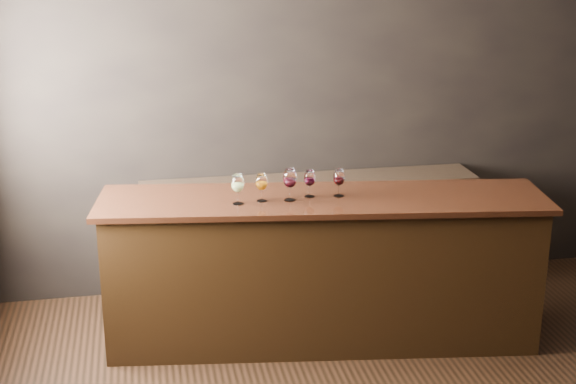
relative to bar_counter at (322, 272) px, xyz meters
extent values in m
cube|color=black|center=(0.09, 1.01, 0.90)|extent=(5.00, 0.02, 2.80)
cube|color=black|center=(0.00, 0.00, 0.00)|extent=(2.94, 1.01, 1.01)
cube|color=black|center=(0.00, 0.00, 0.52)|extent=(3.04, 1.09, 0.04)
cube|color=black|center=(0.08, 0.79, -0.04)|extent=(2.57, 0.40, 0.93)
cylinder|color=white|center=(-0.57, -0.03, 0.54)|extent=(0.07, 0.07, 0.00)
cylinder|color=white|center=(-0.57, -0.03, 0.58)|extent=(0.01, 0.01, 0.08)
ellipsoid|color=white|center=(-0.57, -0.03, 0.68)|extent=(0.08, 0.08, 0.12)
cylinder|color=white|center=(-0.57, -0.03, 0.73)|extent=(0.06, 0.06, 0.01)
ellipsoid|color=#E6E97A|center=(-0.57, -0.03, 0.66)|extent=(0.07, 0.07, 0.05)
cylinder|color=white|center=(-0.41, 0.00, 0.54)|extent=(0.07, 0.07, 0.00)
cylinder|color=white|center=(-0.41, 0.00, 0.58)|extent=(0.01, 0.01, 0.07)
ellipsoid|color=white|center=(-0.41, 0.00, 0.67)|extent=(0.08, 0.08, 0.11)
cylinder|color=white|center=(-0.41, 0.00, 0.72)|extent=(0.06, 0.06, 0.01)
ellipsoid|color=orange|center=(-0.41, 0.00, 0.65)|extent=(0.06, 0.06, 0.05)
cylinder|color=white|center=(-0.23, -0.02, 0.54)|extent=(0.08, 0.08, 0.00)
cylinder|color=white|center=(-0.23, -0.02, 0.59)|extent=(0.01, 0.01, 0.08)
ellipsoid|color=white|center=(-0.23, -0.02, 0.69)|extent=(0.09, 0.09, 0.13)
cylinder|color=white|center=(-0.23, -0.02, 0.75)|extent=(0.07, 0.07, 0.01)
ellipsoid|color=black|center=(-0.23, -0.02, 0.67)|extent=(0.07, 0.07, 0.06)
cylinder|color=white|center=(-0.09, 0.03, 0.54)|extent=(0.07, 0.07, 0.00)
cylinder|color=white|center=(-0.09, 0.03, 0.58)|extent=(0.01, 0.01, 0.07)
ellipsoid|color=white|center=(-0.09, 0.03, 0.67)|extent=(0.08, 0.08, 0.11)
cylinder|color=white|center=(-0.09, 0.03, 0.72)|extent=(0.06, 0.06, 0.01)
ellipsoid|color=black|center=(-0.09, 0.03, 0.65)|extent=(0.06, 0.06, 0.05)
cylinder|color=white|center=(0.11, 0.00, 0.54)|extent=(0.07, 0.07, 0.00)
cylinder|color=white|center=(0.11, 0.00, 0.58)|extent=(0.01, 0.01, 0.07)
ellipsoid|color=white|center=(0.11, 0.00, 0.67)|extent=(0.08, 0.08, 0.11)
cylinder|color=white|center=(0.11, 0.00, 0.72)|extent=(0.06, 0.06, 0.01)
ellipsoid|color=black|center=(0.11, 0.00, 0.65)|extent=(0.06, 0.06, 0.05)
camera|label=1|loc=(-1.16, -4.89, 2.21)|focal=50.00mm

